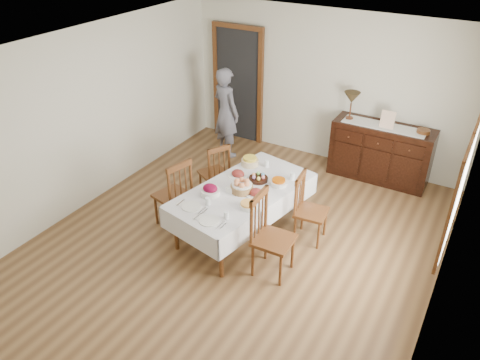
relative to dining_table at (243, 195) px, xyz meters
The scene contains 26 objects.
ground 0.67m from the dining_table, 78.52° to the right, with size 6.00×6.00×0.00m, color brown.
room_shell 1.04m from the dining_table, 120.97° to the left, with size 5.02×6.02×2.65m.
dining_table is the anchor object (origin of this frame).
chair_left_near 0.96m from the dining_table, 159.80° to the right, with size 0.53×0.53×1.06m.
chair_left_far 0.98m from the dining_table, 145.48° to the left, with size 0.54×0.54×0.95m.
chair_right_near 0.86m from the dining_table, 38.15° to the right, with size 0.47×0.47×1.10m.
chair_right_far 0.89m from the dining_table, 21.28° to the left, with size 0.44×0.44×0.98m.
sideboard 2.73m from the dining_table, 63.87° to the left, with size 1.59×0.58×0.96m.
person 2.43m from the dining_table, 126.93° to the left, with size 0.54×0.35×1.73m, color slate.
bread_basket 0.17m from the dining_table, 77.16° to the right, with size 0.30×0.30×0.17m.
egg_basket 0.34m from the dining_table, 77.53° to the left, with size 0.27×0.27×0.10m.
ham_platter_a 0.38m from the dining_table, 130.88° to the left, with size 0.29×0.29×0.11m.
ham_platter_b 0.26m from the dining_table, ahead, with size 0.28×0.28×0.11m.
beet_bowl 0.47m from the dining_table, 131.71° to the right, with size 0.26×0.26×0.16m.
carrot_bowl 0.51m from the dining_table, 43.39° to the left, with size 0.24×0.24×0.09m.
pineapple_bowl 0.70m from the dining_table, 111.30° to the left, with size 0.25×0.25×0.13m.
casserole_dish 0.46m from the dining_table, 51.20° to the right, with size 0.22×0.22×0.08m.
butter_dish 0.20m from the dining_table, 124.76° to the right, with size 0.16×0.12×0.07m.
setting_left 0.72m from the dining_table, 115.32° to the right, with size 0.44×0.31×0.10m.
setting_right 0.79m from the dining_table, 85.72° to the right, with size 0.44×0.31×0.10m.
glass_far_a 0.72m from the dining_table, 90.63° to the left, with size 0.07×0.07×0.11m.
glass_far_b 0.75m from the dining_table, 51.14° to the left, with size 0.07×0.07×0.10m.
runner 2.71m from the dining_table, 63.65° to the left, with size 1.30×0.35×0.01m.
table_lamp 2.59m from the dining_table, 75.68° to the left, with size 0.26×0.26×0.46m.
picture_frame 2.71m from the dining_table, 62.32° to the left, with size 0.22×0.08×0.28m.
deco_bowl 3.05m from the dining_table, 54.01° to the left, with size 0.20×0.20×0.06m.
Camera 1 is at (2.58, -4.34, 3.99)m, focal length 35.00 mm.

